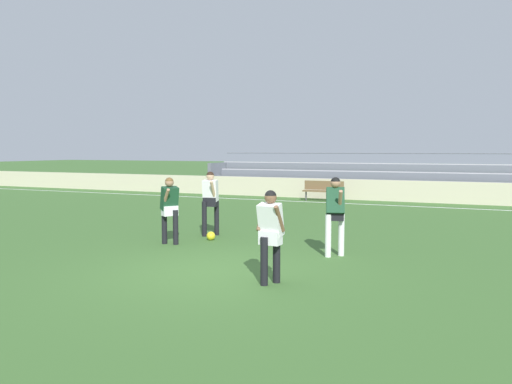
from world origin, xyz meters
TOP-DOWN VIEW (x-y plane):
  - ground_plane at (0.00, 0.00)m, footprint 160.00×160.00m
  - field_line_sideline at (0.00, 12.62)m, footprint 44.00×0.12m
  - sideline_wall at (0.00, 14.36)m, footprint 48.00×0.16m
  - bleacher_stand at (2.54, 16.65)m, footprint 22.30×2.47m
  - bench_far_left at (-1.48, 13.22)m, footprint 1.80×0.40m
  - player_dark_deep_cover at (-2.22, 1.95)m, footprint 0.49×0.68m
  - player_white_challenging at (-1.87, 3.38)m, footprint 0.45×0.63m
  - player_white_on_ball at (1.32, -0.40)m, footprint 0.47×0.48m
  - player_dark_overlapping at (1.80, 2.17)m, footprint 0.48×0.70m
  - soccer_ball at (-1.56, 2.80)m, footprint 0.22×0.22m

SIDE VIEW (x-z plane):
  - ground_plane at x=0.00m, z-range 0.00..0.00m
  - field_line_sideline at x=0.00m, z-range 0.00..0.01m
  - soccer_ball at x=-1.56m, z-range 0.00..0.22m
  - sideline_wall at x=0.00m, z-range 0.00..0.94m
  - bench_far_left at x=-1.48m, z-range 0.10..1.00m
  - bleacher_stand at x=2.54m, z-range -0.18..1.97m
  - player_white_on_ball at x=1.32m, z-range 0.15..1.76m
  - player_dark_deep_cover at x=-2.22m, z-range 0.15..1.78m
  - player_dark_overlapping at x=1.80m, z-range 0.17..1.88m
  - player_white_challenging at x=-1.87m, z-range 0.17..1.88m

